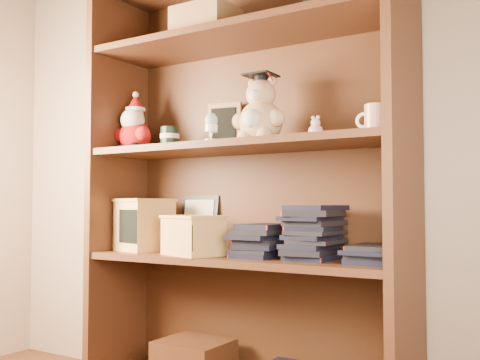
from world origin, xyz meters
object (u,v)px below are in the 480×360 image
(bookcase, at_px, (247,192))
(teacher_mug, at_px, (376,120))
(treats_box, at_px, (144,224))
(grad_teddy_bear, at_px, (260,115))

(bookcase, height_order, teacher_mug, bookcase)
(treats_box, bearing_deg, teacher_mug, 0.05)
(grad_teddy_bear, xyz_separation_m, teacher_mug, (0.41, 0.01, -0.05))
(teacher_mug, height_order, treats_box, teacher_mug)
(grad_teddy_bear, relative_size, teacher_mug, 2.34)
(grad_teddy_bear, distance_m, teacher_mug, 0.41)
(bookcase, distance_m, teacher_mug, 0.55)
(grad_teddy_bear, bearing_deg, bookcase, 146.80)
(grad_teddy_bear, distance_m, treats_box, 0.66)
(bookcase, height_order, grad_teddy_bear, bookcase)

